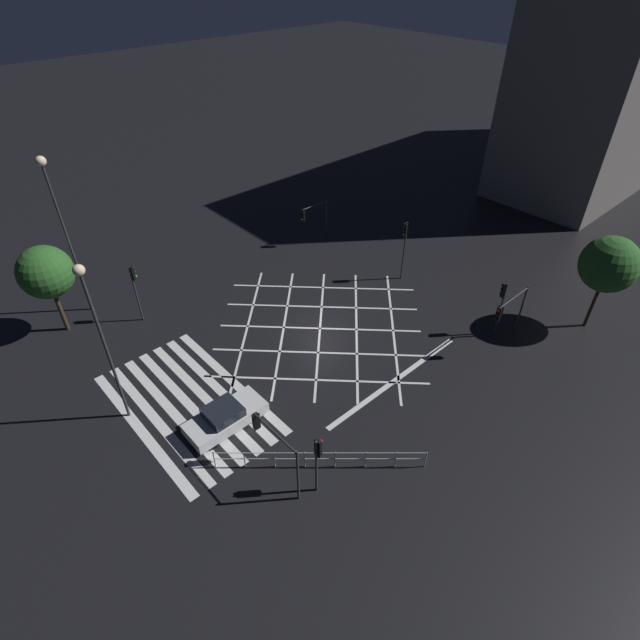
# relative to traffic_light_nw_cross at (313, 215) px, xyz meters

# --- Properties ---
(ground_plane) EXTENTS (200.00, 200.00, 0.00)m
(ground_plane) POSITION_rel_traffic_light_nw_cross_xyz_m (8.74, -7.16, -2.39)
(ground_plane) COLOR black
(road_markings) EXTENTS (15.64, 20.29, 0.01)m
(road_markings) POSITION_rel_traffic_light_nw_cross_xyz_m (9.08, -13.20, -2.38)
(road_markings) COLOR silver
(road_markings) RESTS_ON ground_plane
(traffic_light_nw_cross) EXTENTS (0.36, 2.68, 3.25)m
(traffic_light_nw_cross) POSITION_rel_traffic_light_nw_cross_xyz_m (0.00, 0.00, 0.00)
(traffic_light_nw_cross) COLOR #2D2D30
(traffic_light_nw_cross) RESTS_ON ground_plane
(traffic_light_ne_cross) EXTENTS (0.36, 3.19, 3.63)m
(traffic_light_ne_cross) POSITION_rel_traffic_light_nw_cross_xyz_m (17.30, -0.27, 0.32)
(traffic_light_ne_cross) COLOR #2D2D30
(traffic_light_ne_cross) RESTS_ON ground_plane
(traffic_light_ne_main) EXTENTS (0.39, 0.36, 3.70)m
(traffic_light_ne_main) POSITION_rel_traffic_light_nw_cross_xyz_m (16.33, 0.62, 0.26)
(traffic_light_ne_main) COLOR #2D2D30
(traffic_light_ne_main) RESTS_ON ground_plane
(traffic_light_se_cross) EXTENTS (0.36, 0.39, 3.38)m
(traffic_light_se_cross) POSITION_rel_traffic_light_nw_cross_xyz_m (17.22, -14.99, 0.03)
(traffic_light_se_cross) COLOR #2D2D30
(traffic_light_se_cross) RESTS_ON ground_plane
(traffic_light_median_north) EXTENTS (0.36, 0.39, 4.44)m
(traffic_light_median_north) POSITION_rel_traffic_light_nw_cross_xyz_m (8.37, 1.04, 0.78)
(traffic_light_median_north) COLOR #2D2D30
(traffic_light_median_north) RESTS_ON ground_plane
(traffic_light_se_main) EXTENTS (3.11, 0.36, 3.29)m
(traffic_light_se_main) POSITION_rel_traffic_light_nw_cross_xyz_m (15.29, -15.95, 0.05)
(traffic_light_se_main) COLOR #2D2D30
(traffic_light_se_main) RESTS_ON ground_plane
(traffic_light_sw_cross) EXTENTS (0.36, 0.39, 4.03)m
(traffic_light_sw_cross) POSITION_rel_traffic_light_nw_cross_xyz_m (0.35, -14.95, 0.49)
(traffic_light_sw_cross) COLOR #2D2D30
(traffic_light_sw_cross) RESTS_ON ground_plane
(street_lamp_east) EXTENTS (0.51, 0.51, 9.11)m
(street_lamp_east) POSITION_rel_traffic_light_nw_cross_xyz_m (7.38, -19.35, 3.94)
(street_lamp_east) COLOR #2D2D30
(street_lamp_east) RESTS_ON ground_plane
(street_lamp_west) EXTENTS (0.58, 0.58, 10.31)m
(street_lamp_west) POSITION_rel_traffic_light_nw_cross_xyz_m (-3.02, -17.02, 5.09)
(street_lamp_west) COLOR #2D2D30
(street_lamp_west) RESTS_ON ground_plane
(street_tree_near) EXTENTS (3.36, 3.36, 6.22)m
(street_tree_near) POSITION_rel_traffic_light_nw_cross_xyz_m (19.88, 5.57, 2.14)
(street_tree_near) COLOR #38281C
(street_tree_near) RESTS_ON ground_plane
(street_tree_far) EXTENTS (3.16, 3.16, 5.82)m
(street_tree_far) POSITION_rel_traffic_light_nw_cross_xyz_m (-1.96, -19.01, 1.83)
(street_tree_far) COLOR #38281C
(street_tree_far) RESTS_ON ground_plane
(waiting_car) EXTENTS (1.77, 4.16, 1.27)m
(waiting_car) POSITION_rel_traffic_light_nw_cross_xyz_m (11.34, -15.96, -1.79)
(waiting_car) COLOR silver
(waiting_car) RESTS_ON ground_plane
(pedestrian_railing) EXTENTS (6.65, 7.31, 1.05)m
(pedestrian_railing) POSITION_rel_traffic_light_nw_cross_xyz_m (16.41, -14.13, -1.72)
(pedestrian_railing) COLOR #B7B7BC
(pedestrian_railing) RESTS_ON ground_plane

